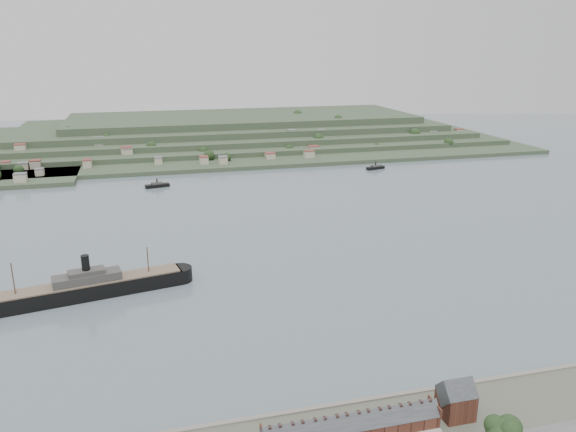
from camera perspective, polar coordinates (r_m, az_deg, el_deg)
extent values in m
plane|color=slate|center=(330.94, -2.33, -3.99)|extent=(1400.00, 1400.00, 0.00)
cube|color=gray|center=(203.55, 7.23, -18.34)|extent=(220.00, 2.00, 2.60)
cube|color=#33363A|center=(181.74, 6.55, -20.22)|extent=(55.60, 8.15, 8.15)
cube|color=#4A241A|center=(191.31, 14.68, -18.22)|extent=(0.50, 8.40, 3.00)
cube|color=#301E1B|center=(174.83, -0.64, -20.83)|extent=(0.90, 1.40, 3.20)
cube|color=#301E1B|center=(175.95, 1.21, -20.55)|extent=(0.90, 1.40, 3.20)
cube|color=#301E1B|center=(179.48, 5.70, -19.78)|extent=(0.90, 1.40, 3.20)
cube|color=#301E1B|center=(181.16, 7.44, -19.45)|extent=(0.90, 1.40, 3.20)
cube|color=#301E1B|center=(186.01, 11.59, -18.59)|extent=(0.90, 1.40, 3.20)
cube|color=#301E1B|center=(188.20, 13.17, -18.24)|extent=(0.90, 1.40, 3.20)
cube|color=#4A241A|center=(200.54, 16.65, -17.80)|extent=(10.00, 10.00, 9.00)
cube|color=#33363A|center=(198.06, 16.77, -16.72)|extent=(10.40, 10.18, 10.18)
cube|color=#32442D|center=(675.32, -8.97, 6.89)|extent=(760.00, 260.00, 4.00)
cube|color=#32442D|center=(701.26, -7.57, 7.69)|extent=(680.00, 220.00, 5.00)
cube|color=#32442D|center=(717.06, -6.54, 8.38)|extent=(600.00, 200.00, 6.00)
cube|color=#32442D|center=(733.04, -5.56, 9.11)|extent=(520.00, 180.00, 7.00)
cube|color=#32442D|center=(749.20, -4.62, 9.88)|extent=(440.00, 160.00, 8.00)
cube|color=black|center=(293.31, -20.03, -7.14)|extent=(96.24, 30.93, 7.43)
cylinder|color=black|center=(300.27, -10.93, -5.80)|extent=(12.74, 12.74, 7.43)
cube|color=brown|center=(291.75, -20.11, -6.42)|extent=(93.96, 29.48, 0.64)
cube|color=#413E3C|center=(291.02, -19.74, -5.94)|extent=(33.11, 15.52, 4.25)
cube|color=#413E3C|center=(289.96, -19.79, -5.41)|extent=(18.11, 10.57, 2.66)
cylinder|color=black|center=(288.51, -19.87, -4.67)|extent=(3.82, 3.82, 9.56)
cylinder|color=#4A3222|center=(288.66, -26.13, -5.88)|extent=(0.53, 0.53, 16.99)
cylinder|color=#4A3222|center=(293.36, -14.04, -4.45)|extent=(0.53, 0.53, 14.87)
cube|color=black|center=(499.84, -13.14, 3.02)|extent=(21.38, 9.68, 2.75)
cube|color=#413E3C|center=(499.36, -13.16, 3.25)|extent=(10.02, 6.32, 2.07)
cylinder|color=black|center=(498.83, -13.17, 3.50)|extent=(1.15, 1.15, 4.02)
cube|color=black|center=(565.34, 8.88, 4.85)|extent=(20.27, 10.60, 2.60)
cube|color=#413E3C|center=(564.94, 8.89, 5.05)|extent=(9.64, 6.59, 1.95)
cylinder|color=black|center=(564.50, 8.90, 5.26)|extent=(1.08, 1.08, 3.80)
sphere|color=black|center=(187.93, 21.54, -19.37)|extent=(7.70, 7.70, 7.70)
sphere|color=black|center=(183.62, 21.68, -19.70)|extent=(6.60, 6.60, 6.60)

